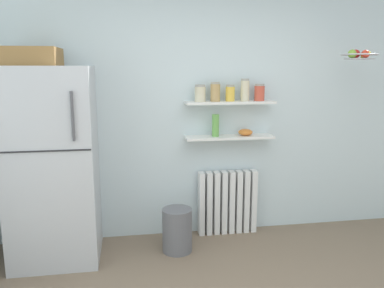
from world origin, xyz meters
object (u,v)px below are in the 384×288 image
object	(u,v)px
refrigerator	(53,162)
storage_jar_1	(215,92)
vase	(216,125)
storage_jar_3	(245,90)
trash_bin	(177,230)
storage_jar_2	(230,93)
hanging_fruit_basket	(360,55)
storage_jar_0	(200,93)
shelf_bowl	(245,132)
storage_jar_4	(259,93)
radiator	(227,202)

from	to	relation	value
refrigerator	storage_jar_1	xyz separation A→B (m)	(1.55, 0.24, 0.60)
storage_jar_1	vase	xyz separation A→B (m)	(0.01, 0.00, -0.34)
refrigerator	storage_jar_3	world-z (taller)	refrigerator
refrigerator	vase	xyz separation A→B (m)	(1.56, 0.24, 0.26)
storage_jar_3	trash_bin	distance (m)	1.54
storage_jar_2	hanging_fruit_basket	xyz separation A→B (m)	(1.18, -0.31, 0.37)
storage_jar_0	storage_jar_3	distance (m)	0.46
storage_jar_1	shelf_bowl	world-z (taller)	storage_jar_1
refrigerator	hanging_fruit_basket	distance (m)	3.04
refrigerator	storage_jar_3	size ratio (longest dim) A/B	8.60
storage_jar_2	shelf_bowl	distance (m)	0.44
storage_jar_0	storage_jar_2	xyz separation A→B (m)	(0.31, 0.00, -0.00)
trash_bin	hanging_fruit_basket	distance (m)	2.43
storage_jar_3	hanging_fruit_basket	xyz separation A→B (m)	(1.03, -0.31, 0.34)
storage_jar_1	trash_bin	distance (m)	1.41
storage_jar_3	storage_jar_1	bearing A→B (deg)	180.00
storage_jar_0	hanging_fruit_basket	xyz separation A→B (m)	(1.49, -0.31, 0.37)
storage_jar_4	vase	xyz separation A→B (m)	(-0.45, 0.00, -0.33)
storage_jar_1	storage_jar_3	distance (m)	0.31
storage_jar_4	refrigerator	bearing A→B (deg)	-173.18
storage_jar_0	trash_bin	xyz separation A→B (m)	(-0.28, -0.32, -1.29)
trash_bin	vase	bearing A→B (deg)	35.74
refrigerator	storage_jar_4	distance (m)	2.11
refrigerator	storage_jar_2	world-z (taller)	refrigerator
storage_jar_3	shelf_bowl	bearing A→B (deg)	0.00
storage_jar_1	shelf_bowl	distance (m)	0.53
storage_jar_2	shelf_bowl	xyz separation A→B (m)	(0.17, 0.00, -0.40)
storage_jar_2	storage_jar_4	bearing A→B (deg)	0.00
shelf_bowl	hanging_fruit_basket	size ratio (longest dim) A/B	0.43
storage_jar_0	storage_jar_3	size ratio (longest dim) A/B	0.75
storage_jar_0	hanging_fruit_basket	world-z (taller)	hanging_fruit_basket
radiator	shelf_bowl	distance (m)	0.78
storage_jar_3	vase	world-z (taller)	storage_jar_3
radiator	storage_jar_4	distance (m)	1.20
storage_jar_0	storage_jar_3	world-z (taller)	storage_jar_3
refrigerator	storage_jar_4	world-z (taller)	refrigerator
refrigerator	hanging_fruit_basket	size ratio (longest dim) A/B	5.57
vase	hanging_fruit_basket	bearing A→B (deg)	-13.23
storage_jar_1	storage_jar_2	bearing A→B (deg)	0.00
refrigerator	radiator	size ratio (longest dim) A/B	2.83
storage_jar_2	storage_jar_1	bearing A→B (deg)	180.00
storage_jar_0	hanging_fruit_basket	bearing A→B (deg)	-11.86
storage_jar_0	storage_jar_4	size ratio (longest dim) A/B	0.98
refrigerator	hanging_fruit_basket	xyz separation A→B (m)	(2.89, -0.07, 0.95)
refrigerator	vase	world-z (taller)	refrigerator
trash_bin	hanging_fruit_basket	bearing A→B (deg)	0.11
radiator	storage_jar_2	world-z (taller)	storage_jar_2
storage_jar_1	hanging_fruit_basket	distance (m)	1.42
storage_jar_1	storage_jar_3	size ratio (longest dim) A/B	0.86
shelf_bowl	hanging_fruit_basket	bearing A→B (deg)	-17.14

